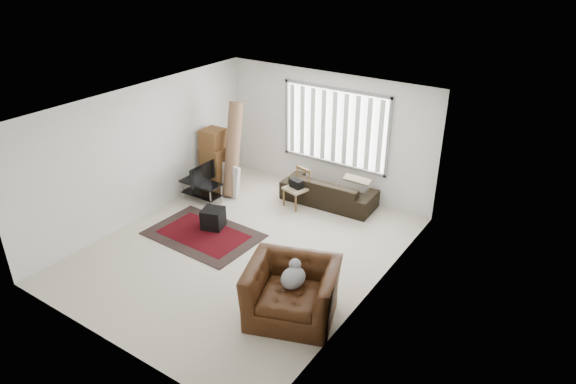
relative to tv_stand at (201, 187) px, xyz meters
name	(u,v)px	position (x,y,z in m)	size (l,w,h in m)	color
room	(260,152)	(1.98, -0.48, 1.43)	(6.00, 6.02, 2.71)	beige
persian_rug	(204,234)	(0.99, -1.05, -0.32)	(2.16, 1.47, 0.02)	black
tv_stand	(201,187)	(0.00, 0.00, 0.00)	(0.92, 0.41, 0.46)	black
tv	(200,173)	(0.00, 0.00, 0.34)	(0.74, 0.10, 0.43)	black
subwoofer	(213,218)	(0.97, -0.73, -0.11)	(0.40, 0.40, 0.40)	black
moving_boxes	(215,162)	(-0.18, 0.68, 0.32)	(0.59, 0.54, 1.40)	brown
white_flatpack	(230,180)	(0.32, 0.58, 0.03)	(0.56, 0.08, 0.72)	silver
rolled_rug	(233,149)	(0.30, 0.76, 0.70)	(0.31, 0.31, 2.05)	brown
sofa	(329,187)	(2.34, 1.46, 0.06)	(2.03, 0.88, 0.78)	black
side_chair	(297,186)	(1.84, 0.97, 0.13)	(0.55, 0.55, 0.84)	#837455
armchair	(292,288)	(3.71, -2.06, 0.17)	(1.66, 1.55, 0.99)	#3D1E0C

